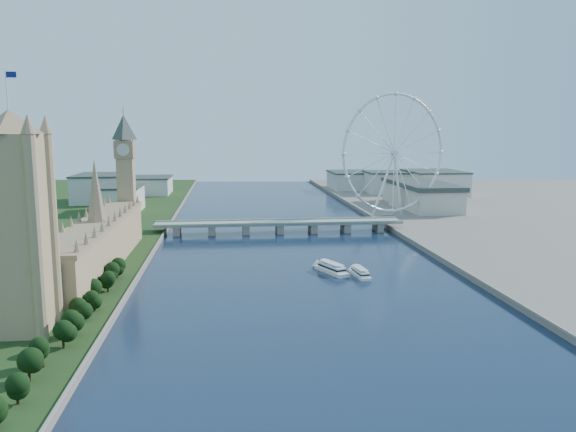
{
  "coord_description": "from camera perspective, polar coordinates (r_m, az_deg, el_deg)",
  "views": [
    {
      "loc": [
        -45.41,
        -191.13,
        90.47
      ],
      "look_at": [
        -2.09,
        210.0,
        28.67
      ],
      "focal_mm": 35.0,
      "sensor_mm": 36.0,
      "label": 1
    }
  ],
  "objects": [
    {
      "name": "county_hall",
      "position": [
        665.26,
        13.25,
        0.66
      ],
      "size": [
        54.0,
        144.0,
        35.0
      ],
      "primitive_type": null,
      "color": "beige",
      "rests_on": "ground"
    },
    {
      "name": "big_ben",
      "position": [
        476.94,
        -16.2,
        5.49
      ],
      "size": [
        20.02,
        20.02,
        110.0
      ],
      "color": "tan",
      "rests_on": "ground"
    },
    {
      "name": "parliament_range",
      "position": [
        377.38,
        -18.71,
        -2.76
      ],
      "size": [
        24.0,
        200.0,
        70.0
      ],
      "color": "tan",
      "rests_on": "ground"
    },
    {
      "name": "ground",
      "position": [
        216.28,
        6.81,
        -16.08
      ],
      "size": [
        2000.0,
        2000.0,
        0.0
      ],
      "primitive_type": "plane",
      "color": "#1B324D",
      "rests_on": "ground"
    },
    {
      "name": "tour_boat_near",
      "position": [
        362.69,
        4.45,
        -5.76
      ],
      "size": [
        20.25,
        32.86,
        7.14
      ],
      "primitive_type": null,
      "rotation": [
        0.0,
        0.0,
        0.4
      ],
      "color": "white",
      "rests_on": "ground"
    },
    {
      "name": "victoria_tower",
      "position": [
        264.39,
        -25.9,
        0.01
      ],
      "size": [
        28.16,
        28.16,
        112.0
      ],
      "color": "tan",
      "rests_on": "ground"
    },
    {
      "name": "tree_row",
      "position": [
        270.8,
        -20.59,
        -9.46
      ],
      "size": [
        8.26,
        184.26,
        19.53
      ],
      "color": "black",
      "rests_on": "ground"
    },
    {
      "name": "tour_boat_far",
      "position": [
        355.56,
        7.33,
        -6.11
      ],
      "size": [
        9.75,
        27.77,
        5.98
      ],
      "primitive_type": null,
      "rotation": [
        0.0,
        0.0,
        0.11
      ],
      "color": "white",
      "rests_on": "ground"
    },
    {
      "name": "london_eye",
      "position": [
        571.16,
        10.74,
        6.25
      ],
      "size": [
        113.6,
        39.12,
        124.3
      ],
      "color": "silver",
      "rests_on": "ground"
    },
    {
      "name": "westminster_bridge",
      "position": [
        500.3,
        -0.87,
        -0.94
      ],
      "size": [
        220.0,
        22.0,
        9.5
      ],
      "color": "gray",
      "rests_on": "ground"
    },
    {
      "name": "city_skyline",
      "position": [
        759.53,
        0.26,
        3.15
      ],
      "size": [
        505.0,
        280.0,
        32.0
      ],
      "color": "beige",
      "rests_on": "ground"
    }
  ]
}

